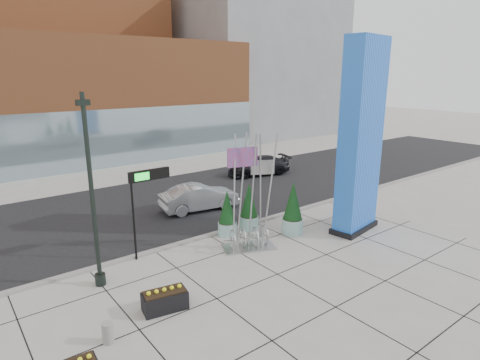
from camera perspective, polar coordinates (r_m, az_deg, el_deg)
ground at (r=16.96m, az=0.45°, el=-12.97°), size 160.00×160.00×0.00m
street_asphalt at (r=24.96m, az=-13.87°, el=-4.02°), size 80.00×12.00×0.02m
curb_edge at (r=19.92m, az=-6.73°, el=-8.45°), size 80.00×0.30×0.12m
tower_podium at (r=40.19m, az=-23.16°, el=10.30°), size 34.00×10.00×11.00m
tower_glass_front at (r=35.91m, az=-20.67°, el=5.29°), size 34.00×0.60×5.00m
building_grey_parking at (r=56.22m, az=1.28°, el=16.03°), size 20.00×18.00×18.00m
blue_pylon at (r=20.82m, az=16.77°, el=5.27°), size 3.07×1.74×9.65m
lamp_post at (r=15.78m, az=-20.10°, el=-4.24°), size 0.46×0.40×7.33m
public_art_sculpture at (r=18.58m, az=1.37°, el=-5.56°), size 2.67×2.02×5.45m
concrete_bollard at (r=13.58m, az=-18.28°, el=-19.94°), size 0.35×0.35×0.67m
overhead_street_sign at (r=17.65m, az=-13.20°, el=-0.39°), size 1.86×0.20×3.95m
round_planter_east at (r=20.51m, az=7.52°, el=-4.12°), size 1.09×1.09×2.71m
round_planter_mid at (r=20.91m, az=1.29°, el=-3.89°), size 1.00×1.00×2.51m
round_planter_west at (r=20.13m, az=-1.83°, el=-4.85°), size 0.95×0.95×2.36m
box_planter_north at (r=14.67m, az=-10.65°, el=-16.34°), size 1.63×1.02×0.83m
car_silver_mid at (r=24.01m, az=-5.79°, el=-2.49°), size 4.89×2.32×1.55m
car_dark_east at (r=32.21m, az=2.66°, el=2.02°), size 5.43×3.26×1.47m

